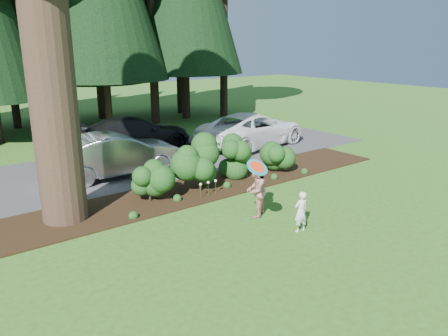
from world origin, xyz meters
The scene contains 11 objects.
ground centered at (0.00, 0.00, 0.00)m, with size 80.00×80.00×0.00m, color #345618.
mulch_bed centered at (0.00, 3.25, 0.03)m, with size 16.00×2.50×0.05m, color black.
driveway centered at (0.00, 7.50, 0.01)m, with size 22.00×6.00×0.03m, color #38383A.
shrub_row centered at (0.77, 3.14, 0.81)m, with size 6.53×1.60×1.61m.
lily_cluster centered at (-0.30, 2.40, 0.50)m, with size 0.69×0.09×0.57m.
car_silver_wagon centered at (-1.63, 6.43, 0.84)m, with size 1.71×4.89×1.61m, color #ABABB0.
car_white_suv centered at (5.58, 6.95, 0.84)m, with size 2.68×5.81×1.61m, color white.
car_dark_suv centered at (0.84, 9.80, 0.79)m, with size 2.13×5.25×1.52m, color black.
child centered at (0.13, -1.23, 0.56)m, with size 0.41×0.27×1.13m, color silver.
adult centered at (-0.13, 0.30, 0.80)m, with size 0.78×0.60×1.60m, color #AA2516.
frisbee centered at (-1.27, -1.01, 1.99)m, with size 0.56×0.47×0.34m.
Camera 1 is at (-8.09, -8.54, 4.93)m, focal length 35.00 mm.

